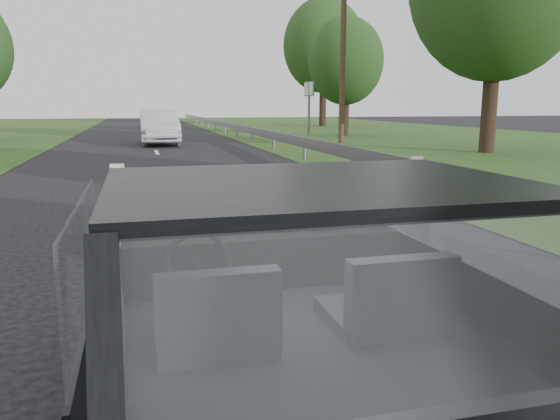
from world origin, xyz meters
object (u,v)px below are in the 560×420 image
cat (311,214)px  highway_sign (309,112)px  subject_car (289,313)px  other_car (159,127)px  utility_pole (343,55)px

cat → highway_sign: (6.77, 21.35, 0.30)m
subject_car → other_car: other_car is taller
highway_sign → subject_car: bearing=-112.8°
other_car → utility_pole: 8.64m
cat → utility_pole: (7.91, 20.14, 2.77)m
other_car → highway_sign: (6.78, -0.30, 0.63)m
highway_sign → utility_pole: size_ratio=0.36×
utility_pole → other_car: bearing=169.2°
other_car → highway_sign: 6.82m
subject_car → highway_sign: highway_sign is taller
highway_sign → utility_pole: (1.14, -1.21, 2.47)m
other_car → highway_sign: bearing=-2.5°
subject_car → highway_sign: size_ratio=1.45×
subject_car → utility_pole: utility_pole is taller
cat → utility_pole: size_ratio=0.07×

